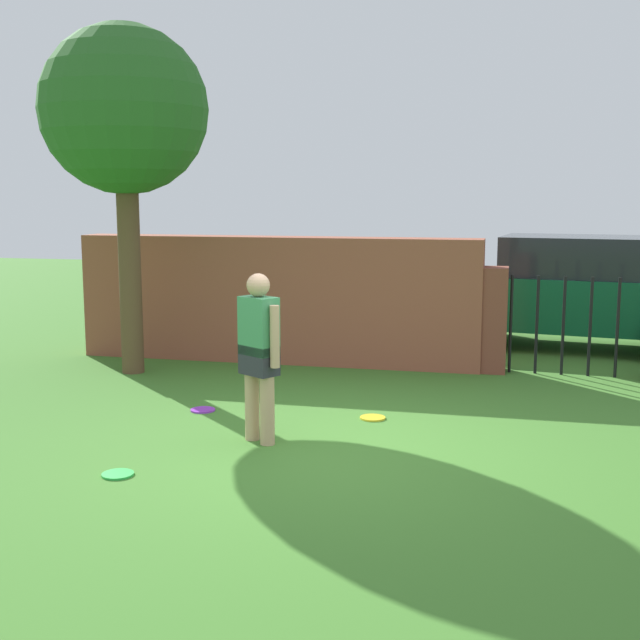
% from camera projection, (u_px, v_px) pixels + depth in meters
% --- Properties ---
extents(ground_plane, '(40.00, 40.00, 0.00)m').
position_uv_depth(ground_plane, '(316.00, 449.00, 7.65)').
color(ground_plane, '#3D7528').
extents(brick_wall, '(5.71, 0.50, 1.77)m').
position_uv_depth(brick_wall, '(276.00, 299.00, 11.54)').
color(brick_wall, brown).
rests_on(brick_wall, ground).
extents(tree, '(2.15, 2.15, 4.49)m').
position_uv_depth(tree, '(124.00, 113.00, 10.43)').
color(tree, brown).
rests_on(tree, ground).
extents(person, '(0.47, 0.38, 1.62)m').
position_uv_depth(person, '(259.00, 350.00, 7.73)').
color(person, tan).
rests_on(person, ground).
extents(fence_gate, '(2.65, 0.44, 1.40)m').
position_uv_depth(fence_gate, '(577.00, 323.00, 10.65)').
color(fence_gate, brown).
rests_on(fence_gate, ground).
extents(car, '(4.39, 2.34, 1.72)m').
position_uv_depth(car, '(569.00, 292.00, 12.60)').
color(car, '#0C4C2D').
rests_on(car, ground).
extents(frisbee_yellow, '(0.27, 0.27, 0.02)m').
position_uv_depth(frisbee_yellow, '(373.00, 418.00, 8.67)').
color(frisbee_yellow, yellow).
rests_on(frisbee_yellow, ground).
extents(frisbee_purple, '(0.27, 0.27, 0.02)m').
position_uv_depth(frisbee_purple, '(203.00, 410.00, 8.99)').
color(frisbee_purple, purple).
rests_on(frisbee_purple, ground).
extents(frisbee_green, '(0.27, 0.27, 0.02)m').
position_uv_depth(frisbee_green, '(118.00, 474.00, 6.92)').
color(frisbee_green, green).
rests_on(frisbee_green, ground).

